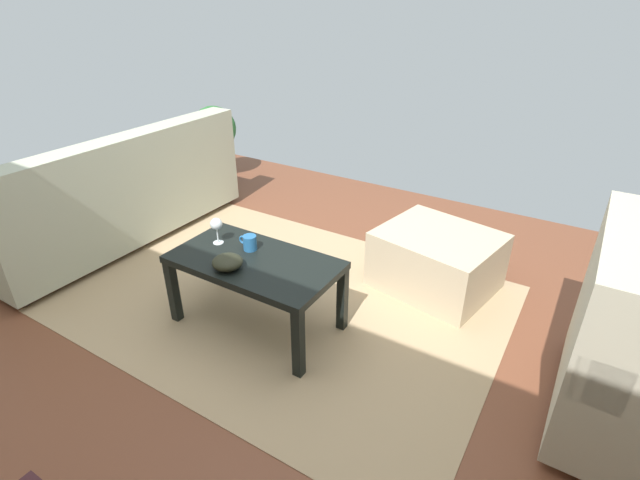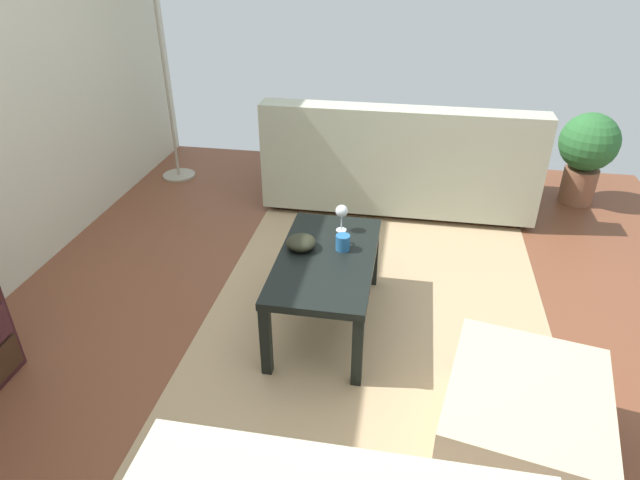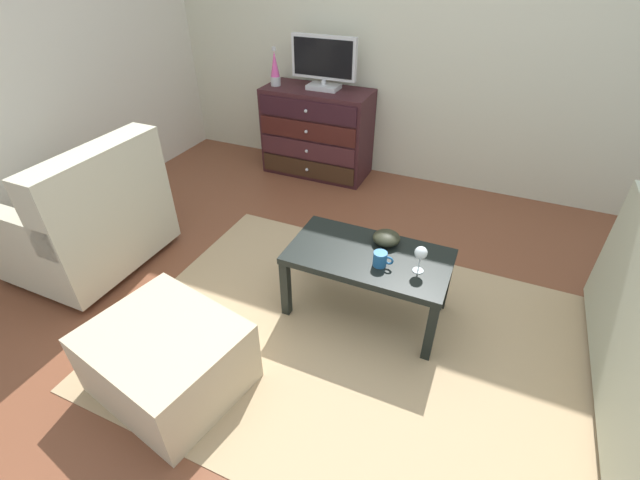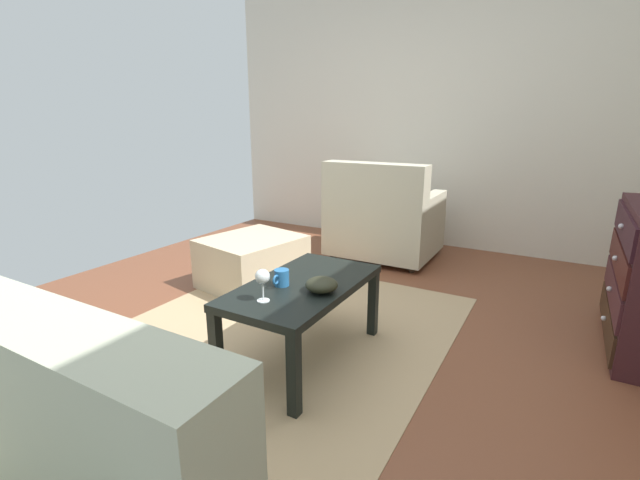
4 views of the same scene
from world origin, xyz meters
name	(u,v)px [view 1 (image 1 of 4)]	position (x,y,z in m)	size (l,w,h in m)	color
ground_plane	(292,330)	(0.00, 0.00, -0.03)	(5.43, 4.59, 0.05)	brown
area_rug	(284,298)	(0.20, -0.20, 0.00)	(2.60, 1.90, 0.01)	tan
coffee_table	(255,268)	(0.18, 0.07, 0.38)	(0.92, 0.50, 0.43)	black
wine_glass	(216,225)	(0.48, 0.04, 0.55)	(0.07, 0.07, 0.16)	silver
mug	(250,242)	(0.27, 0.00, 0.48)	(0.11, 0.08, 0.08)	#26639F
bowl_decorative	(227,262)	(0.24, 0.22, 0.47)	(0.16, 0.16, 0.07)	#282A1B
couch_large	(112,197)	(1.81, -0.23, 0.33)	(0.85, 2.01, 0.84)	#332319
ottoman	(436,260)	(-0.55, -0.85, 0.19)	(0.70, 0.60, 0.38)	#C5B191
potted_plant	(215,135)	(2.06, -1.64, 0.43)	(0.44, 0.44, 0.72)	brown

